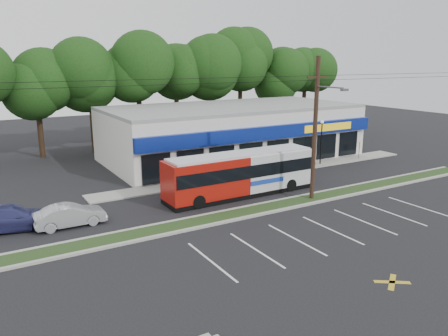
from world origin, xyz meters
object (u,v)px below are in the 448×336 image
sign_post (360,144)px  lamp_post (321,137)px  pedestrian_a (305,167)px  pedestrian_b (296,159)px  metrobus (241,173)px  car_dark (285,163)px  car_silver (70,215)px  utility_pole (314,125)px  car_blue (10,218)px

sign_post → lamp_post: bearing=177.4°
pedestrian_a → pedestrian_b: 2.34m
metrobus → pedestrian_b: metrobus is taller
car_dark → pedestrian_b: size_ratio=2.24×
lamp_post → metrobus: (-11.74, -4.30, -0.98)m
car_silver → utility_pole: bearing=-102.2°
lamp_post → metrobus: 12.54m
pedestrian_b → utility_pole: bearing=63.1°
utility_pole → car_dark: bearing=64.1°
utility_pole → car_blue: utility_pole is taller
sign_post → car_dark: (-9.50, -0.07, -0.84)m
car_silver → car_blue: 3.37m
metrobus → pedestrian_b: 9.45m
metrobus → car_dark: (7.24, 4.00, -0.98)m
utility_pole → lamp_post: utility_pole is taller
car_dark → utility_pole: bearing=152.6°
lamp_post → pedestrian_b: size_ratio=2.28×
utility_pole → metrobus: size_ratio=4.21×
utility_pole → car_dark: 9.64m
utility_pole → car_silver: 16.85m
car_silver → metrobus: bearing=-89.3°
utility_pole → car_silver: size_ratio=12.09×
lamp_post → car_blue: 27.37m
lamp_post → car_dark: 4.92m
sign_post → pedestrian_a: (-9.08, -2.24, -0.79)m
utility_pole → pedestrian_b: bearing=56.8°
lamp_post → car_blue: bearing=-173.3°
car_blue → car_silver: bearing=-99.5°
sign_post → metrobus: bearing=-166.3°
car_silver → car_dark: bearing=-77.8°
sign_post → car_blue: bearing=-174.7°
metrobus → car_dark: bearing=28.5°
sign_post → car_silver: 29.27m
metrobus → pedestrian_a: (7.65, 1.84, -0.92)m
utility_pole → pedestrian_b: utility_pole is taller
sign_post → car_blue: 32.26m
metrobus → sign_post: bearing=13.3°
utility_pole → sign_post: utility_pole is taller
lamp_post → pedestrian_b: lamp_post is taller
utility_pole → sign_post: size_ratio=22.47×
car_silver → pedestrian_a: (19.88, 1.90, 0.08)m
metrobus → car_dark: 8.33m
car_blue → sign_post: bearing=-73.8°
car_blue → pedestrian_a: size_ratio=3.37×
utility_pole → metrobus: utility_pole is taller
sign_post → car_silver: sign_post is taller
lamp_post → pedestrian_a: lamp_post is taller
sign_post → metrobus: metrobus is taller
car_dark → car_silver: car_dark is taller
lamp_post → metrobus: size_ratio=0.36×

